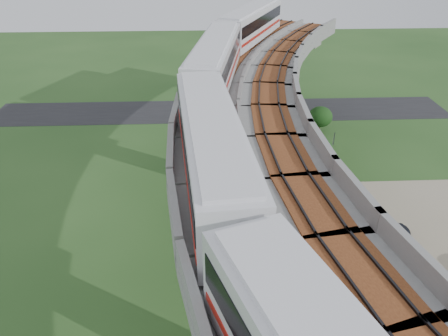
{
  "coord_description": "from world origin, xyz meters",
  "views": [
    {
      "loc": [
        -2.25,
        -24.6,
        22.05
      ],
      "look_at": [
        -1.07,
        1.14,
        7.5
      ],
      "focal_mm": 35.0,
      "sensor_mm": 36.0,
      "label": 1
    }
  ],
  "objects": [
    {
      "name": "tree_3",
      "position": [
        6.03,
        -0.24,
        2.33
      ],
      "size": [
        3.04,
        3.04,
        3.63
      ],
      "color": "#382314",
      "rests_on": "ground"
    },
    {
      "name": "asphalt_road",
      "position": [
        0.0,
        30.0,
        0.01
      ],
      "size": [
        60.0,
        8.0,
        0.03
      ],
      "primitive_type": "cube",
      "color": "#232326",
      "rests_on": "ground"
    },
    {
      "name": "viaduct",
      "position": [
        3.84,
        0.0,
        9.05
      ],
      "size": [
        19.58,
        73.98,
        11.4
      ],
      "color": "#99968E",
      "rests_on": "ground"
    },
    {
      "name": "metro_train",
      "position": [
        0.37,
        1.48,
        12.31
      ],
      "size": [
        11.28,
        61.32,
        3.64
      ],
      "color": "silver",
      "rests_on": "ground"
    },
    {
      "name": "fence",
      "position": [
        9.75,
        0.0,
        0.75
      ],
      "size": [
        3.87,
        38.73,
        1.5
      ],
      "color": "#2D382D",
      "rests_on": "ground"
    },
    {
      "name": "dirt_lot",
      "position": [
        14.0,
        -2.0,
        0.02
      ],
      "size": [
        18.0,
        26.0,
        0.04
      ],
      "primitive_type": "cube",
      "color": "gray",
      "rests_on": "ground"
    },
    {
      "name": "ground",
      "position": [
        0.0,
        0.0,
        0.0
      ],
      "size": [
        160.0,
        160.0,
        0.0
      ],
      "primitive_type": "plane",
      "color": "#284C1E",
      "rests_on": "ground"
    },
    {
      "name": "car_dark",
      "position": [
        12.0,
        3.06,
        0.63
      ],
      "size": [
        4.37,
        2.84,
        1.18
      ],
      "primitive_type": "imported",
      "rotation": [
        0.0,
        0.0,
        1.25
      ],
      "color": "black",
      "rests_on": "dirt_lot"
    },
    {
      "name": "tree_0",
      "position": [
        11.37,
        22.77,
        1.95
      ],
      "size": [
        2.83,
        2.83,
        3.16
      ],
      "color": "#382314",
      "rests_on": "ground"
    },
    {
      "name": "tree_2",
      "position": [
        6.88,
        6.2,
        1.68
      ],
      "size": [
        2.59,
        2.59,
        2.78
      ],
      "color": "#382314",
      "rests_on": "ground"
    },
    {
      "name": "tree_1",
      "position": [
        9.17,
        14.2,
        2.04
      ],
      "size": [
        2.76,
        2.76,
        3.21
      ],
      "color": "#382314",
      "rests_on": "ground"
    }
  ]
}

